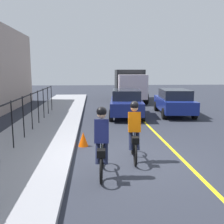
{
  "coord_description": "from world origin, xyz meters",
  "views": [
    {
      "loc": [
        -7.41,
        1.14,
        2.72
      ],
      "look_at": [
        3.0,
        0.34,
        1.0
      ],
      "focal_mm": 40.65,
      "sensor_mm": 36.0,
      "label": 1
    }
  ],
  "objects_px": {
    "cyclist_follow": "(134,131)",
    "parked_sedan_rear": "(126,103)",
    "patrol_sedan": "(174,102)",
    "traffic_cone_near": "(83,139)",
    "cyclist_lead": "(102,142)",
    "box_truck_background": "(129,84)"
  },
  "relations": [
    {
      "from": "cyclist_follow",
      "to": "traffic_cone_near",
      "type": "distance_m",
      "value": 2.36
    },
    {
      "from": "cyclist_lead",
      "to": "traffic_cone_near",
      "type": "bearing_deg",
      "value": 16.28
    },
    {
      "from": "parked_sedan_rear",
      "to": "cyclist_follow",
      "type": "bearing_deg",
      "value": -0.01
    },
    {
      "from": "cyclist_lead",
      "to": "traffic_cone_near",
      "type": "height_order",
      "value": "cyclist_lead"
    },
    {
      "from": "parked_sedan_rear",
      "to": "box_truck_background",
      "type": "relative_size",
      "value": 0.67
    },
    {
      "from": "cyclist_follow",
      "to": "parked_sedan_rear",
      "type": "relative_size",
      "value": 0.4
    },
    {
      "from": "parked_sedan_rear",
      "to": "box_truck_background",
      "type": "height_order",
      "value": "box_truck_background"
    },
    {
      "from": "cyclist_lead",
      "to": "cyclist_follow",
      "type": "bearing_deg",
      "value": -39.13
    },
    {
      "from": "parked_sedan_rear",
      "to": "traffic_cone_near",
      "type": "relative_size",
      "value": 8.73
    },
    {
      "from": "cyclist_follow",
      "to": "traffic_cone_near",
      "type": "height_order",
      "value": "cyclist_follow"
    },
    {
      "from": "cyclist_lead",
      "to": "cyclist_follow",
      "type": "distance_m",
      "value": 1.47
    },
    {
      "from": "cyclist_follow",
      "to": "parked_sedan_rear",
      "type": "xyz_separation_m",
      "value": [
        7.55,
        -0.76,
        -0.09
      ]
    },
    {
      "from": "box_truck_background",
      "to": "cyclist_lead",
      "type": "bearing_deg",
      "value": -7.88
    },
    {
      "from": "cyclist_follow",
      "to": "patrol_sedan",
      "type": "xyz_separation_m",
      "value": [
        7.82,
        -3.76,
        -0.09
      ]
    },
    {
      "from": "cyclist_lead",
      "to": "parked_sedan_rear",
      "type": "bearing_deg",
      "value": -7.38
    },
    {
      "from": "box_truck_background",
      "to": "traffic_cone_near",
      "type": "relative_size",
      "value": 13.05
    },
    {
      "from": "cyclist_follow",
      "to": "patrol_sedan",
      "type": "relative_size",
      "value": 0.4
    },
    {
      "from": "cyclist_lead",
      "to": "box_truck_background",
      "type": "bearing_deg",
      "value": -6.43
    },
    {
      "from": "cyclist_lead",
      "to": "box_truck_background",
      "type": "distance_m",
      "value": 16.73
    },
    {
      "from": "patrol_sedan",
      "to": "traffic_cone_near",
      "type": "bearing_deg",
      "value": 144.78
    },
    {
      "from": "cyclist_lead",
      "to": "traffic_cone_near",
      "type": "relative_size",
      "value": 3.5
    },
    {
      "from": "cyclist_lead",
      "to": "cyclist_follow",
      "type": "xyz_separation_m",
      "value": [
        1.07,
        -1.01,
        0.0
      ]
    }
  ]
}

